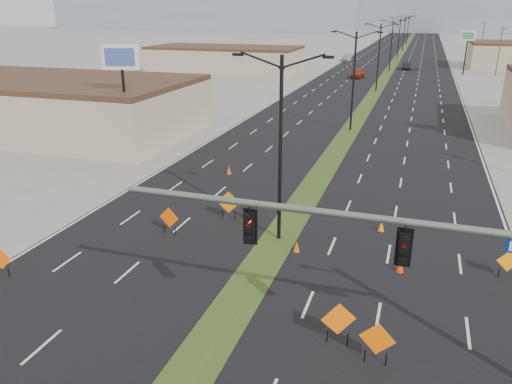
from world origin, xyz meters
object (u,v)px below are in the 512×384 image
(signal_mast, at_px, (467,270))
(construction_sign_1, at_px, (229,203))
(construction_sign_2, at_px, (169,219))
(pole_sign_east_far, at_px, (468,40))
(streetlight_3, at_px, (391,44))
(car_far, at_px, (347,58))
(cone_1, at_px, (381,226))
(cone_0, at_px, (297,247))
(cone_3, at_px, (229,170))
(streetlight_0, at_px, (280,145))
(streetlight_2, at_px, (379,55))
(construction_sign_4, at_px, (377,340))
(streetlight_5, at_px, (404,32))
(pole_sign_west, at_px, (122,66))
(streetlight_4, at_px, (399,37))
(construction_sign_3, at_px, (338,320))
(cone_2, at_px, (400,266))
(streetlight_6, at_px, (408,29))
(car_left, at_px, (358,73))
(streetlight_1, at_px, (354,78))
(construction_sign_5, at_px, (509,262))
(construction_sign_0, at_px, (1,260))
(car_mid, at_px, (406,66))

(signal_mast, bearing_deg, construction_sign_1, 136.29)
(construction_sign_2, relative_size, pole_sign_east_far, 0.20)
(streetlight_3, xyz_separation_m, car_far, (-11.50, 18.31, -4.62))
(signal_mast, bearing_deg, cone_1, 103.97)
(cone_0, height_order, cone_3, cone_3)
(streetlight_0, xyz_separation_m, streetlight_3, (0.00, 84.00, 0.00))
(streetlight_2, bearing_deg, construction_sign_4, -84.59)
(streetlight_5, relative_size, pole_sign_west, 1.07)
(cone_3, bearing_deg, streetlight_4, 86.15)
(streetlight_2, xyz_separation_m, construction_sign_3, (4.66, -64.30, -4.35))
(streetlight_0, xyz_separation_m, cone_2, (6.66, -1.77, -5.11))
(cone_0, bearing_deg, pole_sign_east_far, 81.26)
(streetlight_3, height_order, pole_sign_west, streetlight_3)
(streetlight_3, height_order, cone_2, streetlight_3)
(streetlight_6, relative_size, pole_sign_east_far, 1.22)
(construction_sign_2, relative_size, cone_1, 2.59)
(streetlight_4, xyz_separation_m, car_left, (-4.85, -40.70, -4.61))
(streetlight_1, distance_m, cone_3, 19.90)
(construction_sign_5, distance_m, cone_2, 4.97)
(signal_mast, bearing_deg, streetlight_3, 95.20)
(construction_sign_0, height_order, cone_2, construction_sign_0)
(pole_sign_east_far, bearing_deg, streetlight_3, 157.87)
(streetlight_6, bearing_deg, cone_3, -92.48)
(construction_sign_1, bearing_deg, cone_3, 101.22)
(streetlight_4, relative_size, car_left, 2.12)
(streetlight_2, xyz_separation_m, car_left, (-4.85, 15.30, -4.61))
(streetlight_6, bearing_deg, construction_sign_5, -86.10)
(streetlight_1, relative_size, streetlight_6, 1.00)
(streetlight_6, bearing_deg, cone_1, -88.14)
(construction_sign_1, height_order, pole_sign_west, pole_sign_west)
(streetlight_2, distance_m, streetlight_3, 28.00)
(construction_sign_3, height_order, cone_3, construction_sign_3)
(streetlight_0, bearing_deg, construction_sign_3, -60.71)
(car_mid, relative_size, cone_2, 7.15)
(streetlight_0, relative_size, streetlight_3, 1.00)
(construction_sign_4, xyz_separation_m, cone_1, (-0.80, 11.87, -0.70))
(car_mid, distance_m, cone_2, 90.29)
(car_mid, xyz_separation_m, construction_sign_0, (-14.73, -96.57, 0.16))
(streetlight_1, xyz_separation_m, streetlight_6, (0.00, 140.00, 0.00))
(streetlight_2, distance_m, streetlight_4, 56.00)
(construction_sign_0, relative_size, construction_sign_5, 1.00)
(signal_mast, xyz_separation_m, car_left, (-13.41, 81.30, -3.99))
(streetlight_6, relative_size, car_far, 1.82)
(construction_sign_0, distance_m, pole_sign_east_far, 93.84)
(streetlight_5, xyz_separation_m, construction_sign_0, (-11.50, -148.11, -4.54))
(streetlight_0, relative_size, construction_sign_3, 5.56)
(cone_0, distance_m, pole_sign_east_far, 84.42)
(car_mid, bearing_deg, streetlight_4, 93.18)
(car_left, height_order, construction_sign_2, same)
(streetlight_4, xyz_separation_m, construction_sign_4, (6.16, -121.00, -4.40))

